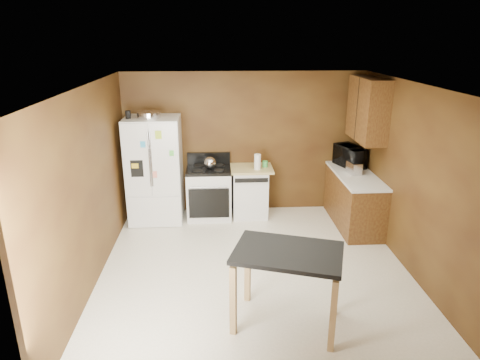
{
  "coord_description": "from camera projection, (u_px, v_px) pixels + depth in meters",
  "views": [
    {
      "loc": [
        -0.5,
        -5.13,
        3.09
      ],
      "look_at": [
        -0.16,
        0.85,
        1.04
      ],
      "focal_mm": 32.0,
      "sensor_mm": 36.0,
      "label": 1
    }
  ],
  "objects": [
    {
      "name": "wall_left",
      "position": [
        89.0,
        189.0,
        5.36
      ],
      "size": [
        0.0,
        4.5,
        4.5
      ],
      "primitive_type": "plane",
      "rotation": [
        1.57,
        0.0,
        1.57
      ],
      "color": "#573C17",
      "rests_on": "ground"
    },
    {
      "name": "dishwasher",
      "position": [
        250.0,
        191.0,
        7.57
      ],
      "size": [
        0.78,
        0.63,
        0.89
      ],
      "color": "white",
      "rests_on": "ground"
    },
    {
      "name": "right_cabinets",
      "position": [
        358.0,
        173.0,
        7.08
      ],
      "size": [
        0.63,
        1.58,
        2.45
      ],
      "color": "brown",
      "rests_on": "ground"
    },
    {
      "name": "wall_back",
      "position": [
        244.0,
        143.0,
        7.59
      ],
      "size": [
        4.2,
        0.0,
        4.2
      ],
      "primitive_type": "plane",
      "rotation": [
        1.57,
        0.0,
        0.0
      ],
      "color": "#573C17",
      "rests_on": "ground"
    },
    {
      "name": "gas_range",
      "position": [
        209.0,
        192.0,
        7.51
      ],
      "size": [
        0.76,
        0.68,
        1.1
      ],
      "color": "white",
      "rests_on": "ground"
    },
    {
      "name": "microwave",
      "position": [
        350.0,
        157.0,
        7.43
      ],
      "size": [
        0.57,
        0.69,
        0.33
      ],
      "primitive_type": "imported",
      "rotation": [
        0.0,
        0.0,
        1.91
      ],
      "color": "black",
      "rests_on": "right_cabinets"
    },
    {
      "name": "refrigerator",
      "position": [
        155.0,
        170.0,
        7.26
      ],
      "size": [
        0.9,
        0.8,
        1.8
      ],
      "color": "white",
      "rests_on": "ground"
    },
    {
      "name": "wall_right",
      "position": [
        416.0,
        183.0,
        5.58
      ],
      "size": [
        0.0,
        4.5,
        4.5
      ],
      "primitive_type": "plane",
      "rotation": [
        1.57,
        0.0,
        -1.57
      ],
      "color": "#573C17",
      "rests_on": "ground"
    },
    {
      "name": "paper_towel",
      "position": [
        257.0,
        162.0,
        7.3
      ],
      "size": [
        0.13,
        0.13,
        0.26
      ],
      "primitive_type": "cylinder",
      "rotation": [
        0.0,
        0.0,
        -0.19
      ],
      "color": "white",
      "rests_on": "dishwasher"
    },
    {
      "name": "ceiling",
      "position": [
        257.0,
        87.0,
        5.06
      ],
      "size": [
        4.5,
        4.5,
        0.0
      ],
      "primitive_type": "plane",
      "rotation": [
        3.14,
        0.0,
        0.0
      ],
      "color": "white",
      "rests_on": "ground"
    },
    {
      "name": "wall_front",
      "position": [
        283.0,
        282.0,
        3.34
      ],
      "size": [
        4.2,
        0.0,
        4.2
      ],
      "primitive_type": "plane",
      "rotation": [
        -1.57,
        0.0,
        0.0
      ],
      "color": "#573C17",
      "rests_on": "ground"
    },
    {
      "name": "roasting_pan",
      "position": [
        149.0,
        115.0,
        6.93
      ],
      "size": [
        0.39,
        0.39,
        0.1
      ],
      "primitive_type": "cylinder",
      "color": "silver",
      "rests_on": "refrigerator"
    },
    {
      "name": "floor",
      "position": [
        255.0,
        271.0,
        5.87
      ],
      "size": [
        4.5,
        4.5,
        0.0
      ],
      "primitive_type": "plane",
      "color": "white",
      "rests_on": "ground"
    },
    {
      "name": "kettle",
      "position": [
        210.0,
        163.0,
        7.29
      ],
      "size": [
        0.21,
        0.21,
        0.21
      ],
      "primitive_type": "sphere",
      "color": "silver",
      "rests_on": "gas_range"
    },
    {
      "name": "pen_cup",
      "position": [
        128.0,
        115.0,
        6.86
      ],
      "size": [
        0.08,
        0.08,
        0.13
      ],
      "primitive_type": "cylinder",
      "color": "black",
      "rests_on": "refrigerator"
    },
    {
      "name": "green_canister",
      "position": [
        265.0,
        164.0,
        7.45
      ],
      "size": [
        0.1,
        0.1,
        0.11
      ],
      "primitive_type": "cylinder",
      "rotation": [
        0.0,
        0.0,
        -0.06
      ],
      "color": "green",
      "rests_on": "dishwasher"
    },
    {
      "name": "island",
      "position": [
        288.0,
        263.0,
        4.59
      ],
      "size": [
        1.32,
        1.08,
        0.91
      ],
      "color": "black",
      "rests_on": "ground"
    },
    {
      "name": "toaster",
      "position": [
        354.0,
        168.0,
        7.04
      ],
      "size": [
        0.21,
        0.29,
        0.19
      ],
      "primitive_type": "cube",
      "rotation": [
        0.0,
        0.0,
        0.18
      ],
      "color": "silver",
      "rests_on": "right_cabinets"
    }
  ]
}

